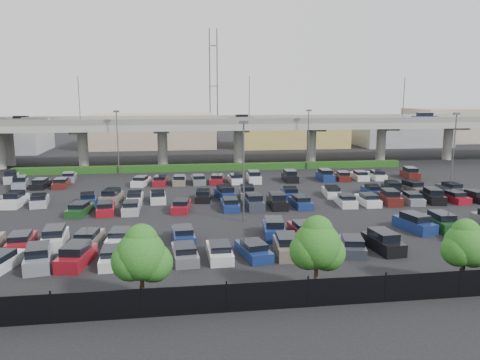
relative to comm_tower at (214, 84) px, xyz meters
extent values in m
plane|color=black|center=(-4.00, -74.00, -15.61)|extent=(280.00, 280.00, 0.00)
cube|color=gray|center=(-4.00, -42.00, -8.36)|extent=(150.00, 13.00, 1.10)
cube|color=#5E5E59|center=(-4.00, -48.25, -7.31)|extent=(150.00, 0.50, 1.00)
cube|color=#5E5E59|center=(-4.00, -35.75, -7.31)|extent=(150.00, 0.50, 1.00)
cylinder|color=gray|center=(-41.00, -42.00, -12.26)|extent=(1.80, 1.80, 6.70)
cylinder|color=gray|center=(-27.00, -42.00, -12.26)|extent=(1.80, 1.80, 6.70)
cube|color=#5E5E59|center=(-27.00, -42.00, -9.11)|extent=(2.60, 9.75, 0.50)
cylinder|color=gray|center=(-13.00, -42.00, -12.26)|extent=(1.80, 1.80, 6.70)
cube|color=#5E5E59|center=(-13.00, -42.00, -9.11)|extent=(2.60, 9.75, 0.50)
cylinder|color=gray|center=(1.00, -42.00, -12.26)|extent=(1.80, 1.80, 6.70)
cube|color=#5E5E59|center=(1.00, -42.00, -9.11)|extent=(2.60, 9.75, 0.50)
cylinder|color=gray|center=(15.00, -42.00, -12.26)|extent=(1.80, 1.80, 6.70)
cube|color=#5E5E59|center=(15.00, -42.00, -9.11)|extent=(2.60, 9.75, 0.50)
cylinder|color=gray|center=(29.00, -42.00, -12.26)|extent=(1.80, 1.80, 6.70)
cube|color=#5E5E59|center=(29.00, -42.00, -9.11)|extent=(2.60, 9.75, 0.50)
cylinder|color=gray|center=(43.00, -42.00, -12.26)|extent=(1.80, 1.80, 6.70)
cube|color=#5E5E59|center=(43.00, -42.00, -9.11)|extent=(2.60, 9.75, 0.50)
cube|color=#746A5B|center=(-38.00, -39.00, -7.40)|extent=(4.40, 1.82, 0.82)
cube|color=black|center=(-38.00, -39.00, -6.77)|extent=(2.30, 1.60, 0.50)
cube|color=#746A5B|center=(2.00, -39.00, -7.40)|extent=(4.40, 1.82, 0.82)
cube|color=black|center=(2.00, -39.00, -6.77)|extent=(2.30, 1.60, 0.50)
cube|color=navy|center=(36.00, -45.00, -7.29)|extent=(4.40, 1.82, 1.05)
cube|color=black|center=(36.00, -45.00, -6.47)|extent=(2.60, 1.60, 0.65)
cylinder|color=#4E4D53|center=(-26.00, -48.10, -3.81)|extent=(0.14, 0.14, 8.00)
cylinder|color=#4E4D53|center=(2.00, -48.10, -3.81)|extent=(0.14, 0.14, 8.00)
cylinder|color=#4E4D53|center=(30.00, -48.10, -3.81)|extent=(0.14, 0.14, 8.00)
cylinder|color=gray|center=(-40.59, -38.18, -12.26)|extent=(1.60, 1.60, 6.70)
cube|color=#173910|center=(-4.00, -49.00, -15.06)|extent=(66.00, 1.60, 1.10)
cube|color=black|center=(-4.00, -102.00, -14.71)|extent=(70.00, 0.06, 1.80)
cylinder|color=black|center=(-18.00, -102.00, -14.61)|extent=(0.10, 0.10, 2.00)
cylinder|color=black|center=(-13.00, -102.00, -14.61)|extent=(0.10, 0.10, 2.00)
cylinder|color=black|center=(-8.00, -102.00, -14.61)|extent=(0.10, 0.10, 2.00)
cylinder|color=black|center=(-3.00, -102.00, -14.61)|extent=(0.10, 0.10, 2.00)
cylinder|color=black|center=(2.00, -102.00, -14.61)|extent=(0.10, 0.10, 2.00)
cylinder|color=black|center=(7.00, -102.00, -14.61)|extent=(0.10, 0.10, 2.00)
cylinder|color=#332316|center=(-13.00, -100.67, -14.63)|extent=(0.26, 0.26, 1.96)
sphere|color=#144A13|center=(-13.00, -100.67, -12.24)|extent=(3.04, 3.04, 3.04)
sphere|color=#144A13|center=(-12.29, -100.57, -12.79)|extent=(2.39, 2.39, 2.39)
sphere|color=#144A13|center=(-13.60, -100.75, -12.57)|extent=(2.39, 2.39, 2.39)
sphere|color=#144A13|center=(-12.96, -100.55, -11.37)|extent=(2.06, 2.06, 2.06)
cylinder|color=#332316|center=(-2.00, -100.39, -14.63)|extent=(0.26, 0.26, 1.97)
sphere|color=#144A13|center=(-2.00, -100.39, -12.22)|extent=(3.07, 3.07, 3.07)
sphere|color=#144A13|center=(-1.29, -100.29, -12.76)|extent=(2.41, 2.41, 2.41)
sphere|color=#144A13|center=(-2.60, -100.47, -12.55)|extent=(2.41, 2.41, 2.41)
sphere|color=#144A13|center=(-1.96, -100.27, -11.34)|extent=(2.08, 2.08, 2.08)
cylinder|color=#332316|center=(8.00, -100.82, -14.71)|extent=(0.26, 0.26, 1.80)
sphere|color=#144A13|center=(8.00, -100.82, -12.52)|extent=(2.79, 2.79, 2.79)
sphere|color=#144A13|center=(8.65, -100.72, -13.02)|extent=(2.19, 2.19, 2.19)
sphere|color=#144A13|center=(7.45, -100.90, -12.82)|extent=(2.19, 2.19, 2.19)
sphere|color=#144A13|center=(8.04, -100.70, -11.72)|extent=(1.89, 1.89, 1.89)
cube|color=white|center=(-24.00, -92.50, -15.20)|extent=(2.77, 4.70, 0.82)
cube|color=gray|center=(-21.25, -92.50, -15.09)|extent=(2.57, 4.65, 1.05)
cube|color=black|center=(-21.25, -92.50, -14.27)|extent=(2.04, 2.84, 0.65)
cube|color=maroon|center=(-18.50, -92.50, -15.09)|extent=(2.53, 4.64, 1.05)
cube|color=black|center=(-18.50, -92.50, -14.27)|extent=(2.01, 2.83, 0.65)
cube|color=white|center=(-15.75, -92.50, -15.20)|extent=(1.96, 4.46, 0.82)
cube|color=black|center=(-15.75, -92.70, -14.57)|extent=(1.68, 2.35, 0.50)
cube|color=slate|center=(-10.25, -92.50, -15.20)|extent=(2.16, 4.53, 0.82)
cube|color=black|center=(-10.25, -92.70, -14.57)|extent=(1.78, 2.42, 0.50)
cube|color=white|center=(-7.50, -92.50, -15.20)|extent=(1.87, 4.42, 0.82)
cube|color=black|center=(-7.50, -92.70, -14.57)|extent=(1.63, 2.32, 0.50)
cube|color=navy|center=(-4.75, -92.50, -15.20)|extent=(2.62, 4.67, 0.82)
cube|color=black|center=(-4.75, -92.70, -14.57)|extent=(2.01, 2.56, 0.50)
cube|color=#746A5B|center=(-2.00, -92.50, -15.09)|extent=(2.22, 4.55, 1.05)
cube|color=black|center=(-2.00, -92.50, -14.27)|extent=(1.83, 2.74, 0.65)
cube|color=#2F333D|center=(3.50, -92.50, -15.20)|extent=(2.72, 4.69, 0.82)
cube|color=black|center=(3.50, -92.70, -14.57)|extent=(2.06, 2.59, 0.50)
cube|color=black|center=(6.25, -92.50, -15.09)|extent=(2.24, 4.56, 1.05)
cube|color=black|center=(6.25, -92.50, -14.27)|extent=(1.85, 2.74, 0.65)
cube|color=#746A5B|center=(14.50, -92.50, -15.20)|extent=(1.85, 4.41, 0.82)
cube|color=black|center=(14.50, -92.70, -14.57)|extent=(1.62, 2.31, 0.50)
cube|color=maroon|center=(-24.00, -87.50, -15.20)|extent=(2.20, 4.54, 0.82)
cube|color=black|center=(-24.00, -87.70, -14.57)|extent=(1.80, 2.43, 0.50)
cube|color=white|center=(-21.25, -87.50, -15.09)|extent=(2.19, 4.54, 1.05)
cube|color=black|center=(-21.25, -87.50, -14.27)|extent=(1.82, 2.73, 0.65)
cube|color=#746A5B|center=(-18.50, -87.50, -15.20)|extent=(2.35, 4.59, 0.82)
cube|color=black|center=(-18.50, -87.70, -14.57)|extent=(1.88, 2.48, 0.50)
cube|color=white|center=(-15.75, -87.50, -15.20)|extent=(2.19, 4.54, 0.82)
cube|color=black|center=(-15.75, -87.70, -14.57)|extent=(1.79, 2.43, 0.50)
cube|color=navy|center=(-10.25, -87.50, -15.20)|extent=(2.08, 4.50, 0.82)
cube|color=black|center=(-10.25, -87.70, -14.57)|extent=(1.73, 2.39, 0.50)
cube|color=navy|center=(-2.00, -87.50, -15.09)|extent=(2.37, 4.60, 1.05)
cube|color=black|center=(-2.00, -87.50, -14.27)|extent=(1.92, 2.78, 0.65)
cube|color=maroon|center=(0.75, -87.50, -15.20)|extent=(2.01, 4.47, 0.82)
cube|color=black|center=(0.75, -87.70, -14.57)|extent=(1.70, 2.37, 0.50)
cube|color=navy|center=(11.75, -87.50, -15.09)|extent=(2.69, 4.68, 1.05)
cube|color=black|center=(11.75, -87.50, -14.27)|extent=(2.11, 2.88, 0.65)
cube|color=#19481F|center=(14.50, -87.50, -15.09)|extent=(1.95, 4.45, 1.05)
cube|color=black|center=(14.50, -87.50, -14.27)|extent=(1.68, 2.64, 0.65)
cube|color=#19481F|center=(-21.25, -76.50, -15.20)|extent=(2.51, 4.64, 0.82)
cube|color=black|center=(-21.25, -76.70, -14.57)|extent=(1.95, 2.53, 0.50)
cube|color=maroon|center=(-18.50, -76.50, -15.20)|extent=(2.21, 4.55, 0.82)
cube|color=black|center=(-18.50, -76.70, -14.57)|extent=(1.80, 2.43, 0.50)
cube|color=#A3A3A7|center=(-15.75, -76.50, -15.20)|extent=(1.87, 4.42, 0.82)
cube|color=black|center=(-15.75, -76.70, -14.57)|extent=(1.63, 2.32, 0.50)
cube|color=maroon|center=(-10.25, -76.50, -15.20)|extent=(2.39, 4.60, 0.82)
cube|color=black|center=(-10.25, -76.70, -14.57)|extent=(1.90, 2.49, 0.50)
cube|color=navy|center=(-4.75, -76.50, -15.20)|extent=(1.85, 4.41, 0.82)
cube|color=black|center=(-4.75, -76.70, -14.57)|extent=(1.62, 2.31, 0.50)
cube|color=#2F333D|center=(-2.00, -76.50, -15.09)|extent=(1.90, 4.43, 1.05)
cube|color=black|center=(-2.00, -76.50, -14.27)|extent=(1.65, 2.63, 0.65)
cube|color=black|center=(0.75, -76.50, -15.09)|extent=(1.98, 4.46, 1.05)
cube|color=black|center=(0.75, -76.50, -14.27)|extent=(1.69, 2.66, 0.65)
cube|color=navy|center=(3.50, -76.50, -15.20)|extent=(1.97, 4.46, 0.82)
cube|color=black|center=(3.50, -76.70, -14.57)|extent=(1.68, 2.36, 0.50)
cube|color=white|center=(9.00, -76.50, -15.20)|extent=(2.27, 4.57, 0.82)
cube|color=black|center=(9.00, -76.70, -14.57)|extent=(1.83, 2.45, 0.50)
cube|color=white|center=(11.75, -76.50, -15.20)|extent=(1.99, 4.47, 0.82)
cube|color=black|center=(11.75, -76.70, -14.57)|extent=(1.69, 2.36, 0.50)
cube|color=#541B16|center=(14.50, -76.50, -15.09)|extent=(2.36, 4.60, 1.05)
cube|color=black|center=(14.50, -76.50, -14.27)|extent=(1.92, 2.78, 0.65)
cube|color=gray|center=(17.25, -76.50, -15.20)|extent=(2.31, 4.58, 0.82)
cube|color=black|center=(17.25, -76.70, -14.57)|extent=(1.85, 2.47, 0.50)
cube|color=black|center=(20.00, -76.50, -15.09)|extent=(2.58, 4.66, 1.05)
cube|color=black|center=(20.00, -76.50, -14.27)|extent=(2.04, 2.85, 0.65)
cube|color=maroon|center=(22.75, -76.50, -15.20)|extent=(2.10, 4.51, 0.82)
cube|color=black|center=(22.75, -76.70, -14.57)|extent=(1.75, 2.40, 0.50)
cube|color=black|center=(25.50, -76.50, -15.20)|extent=(2.11, 4.51, 0.82)
cube|color=black|center=(25.50, -76.70, -14.57)|extent=(1.75, 2.40, 0.50)
cube|color=white|center=(-29.50, -71.50, -15.09)|extent=(2.04, 4.48, 1.05)
cube|color=black|center=(-29.50, -71.50, -14.27)|extent=(1.73, 2.68, 0.65)
cube|color=#A3A3A7|center=(-26.75, -71.50, -15.20)|extent=(2.53, 4.64, 0.82)
cube|color=black|center=(-26.75, -71.70, -14.57)|extent=(1.96, 2.53, 0.50)
cube|color=navy|center=(-21.25, -71.50, -15.20)|extent=(2.60, 4.66, 0.82)
cube|color=black|center=(-21.25, -71.70, -14.57)|extent=(2.00, 2.56, 0.50)
cube|color=#746A5B|center=(-18.50, -71.50, -15.09)|extent=(2.54, 4.64, 1.05)
cube|color=black|center=(-18.50, -71.50, -14.27)|extent=(2.02, 2.83, 0.65)
cube|color=white|center=(-15.75, -71.50, -15.20)|extent=(1.88, 4.42, 0.82)
cube|color=black|center=(-15.75, -71.70, -14.57)|extent=(1.63, 2.32, 0.50)
cube|color=white|center=(-13.00, -71.50, -15.20)|extent=(2.05, 4.49, 0.82)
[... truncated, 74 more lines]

